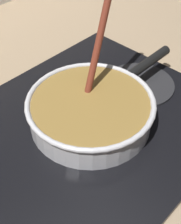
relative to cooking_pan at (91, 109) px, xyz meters
The scene contains 5 objects.
ground 0.18m from the cooking_pan, 80.20° to the right, with size 2.40×1.60×0.04m, color #9E8466.
hob_plate 0.04m from the cooking_pan, 165.22° to the right, with size 0.56×0.48×0.01m, color black.
burner_ring 0.03m from the cooking_pan, 165.22° to the right, with size 0.20×0.20×0.01m, color #592D0C.
spare_burner 0.17m from the cooking_pan, ahead, with size 0.17×0.17×0.01m, color #262628.
cooking_pan is the anchor object (origin of this frame).
Camera 1 is at (-0.38, -0.17, 0.49)m, focal length 51.46 mm.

